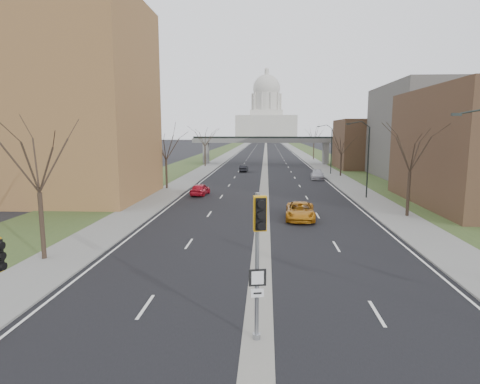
# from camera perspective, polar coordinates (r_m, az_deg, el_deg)

# --- Properties ---
(ground) EXTENTS (700.00, 700.00, 0.00)m
(ground) POSITION_cam_1_polar(r_m,az_deg,el_deg) (16.29, 2.58, -19.47)
(ground) COLOR black
(ground) RESTS_ON ground
(road_surface) EXTENTS (20.00, 600.00, 0.01)m
(road_surface) POSITION_cam_1_polar(r_m,az_deg,el_deg) (164.55, 3.67, 5.96)
(road_surface) COLOR black
(road_surface) RESTS_ON ground
(median_strip) EXTENTS (1.20, 600.00, 0.02)m
(median_strip) POSITION_cam_1_polar(r_m,az_deg,el_deg) (164.55, 3.67, 5.96)
(median_strip) COLOR gray
(median_strip) RESTS_ON ground
(sidewalk_right) EXTENTS (4.00, 600.00, 0.12)m
(sidewalk_right) POSITION_cam_1_polar(r_m,az_deg,el_deg) (164.96, 7.86, 5.93)
(sidewalk_right) COLOR gray
(sidewalk_right) RESTS_ON ground
(sidewalk_left) EXTENTS (4.00, 600.00, 0.12)m
(sidewalk_left) POSITION_cam_1_polar(r_m,az_deg,el_deg) (165.00, -0.52, 6.01)
(sidewalk_left) COLOR gray
(sidewalk_left) RESTS_ON ground
(grass_verge_right) EXTENTS (8.00, 600.00, 0.10)m
(grass_verge_right) POSITION_cam_1_polar(r_m,az_deg,el_deg) (165.50, 9.95, 5.88)
(grass_verge_right) COLOR #29401D
(grass_verge_right) RESTS_ON ground
(grass_verge_left) EXTENTS (8.00, 600.00, 0.10)m
(grass_verge_left) POSITION_cam_1_polar(r_m,az_deg,el_deg) (165.55, -2.61, 6.00)
(grass_verge_left) COLOR #29401D
(grass_verge_left) RESTS_ON ground
(apartment_building) EXTENTS (25.00, 16.00, 22.00)m
(apartment_building) POSITION_cam_1_polar(r_m,az_deg,el_deg) (51.66, -27.39, 11.39)
(apartment_building) COLOR brown
(apartment_building) RESTS_ON ground
(commercial_block_mid) EXTENTS (18.00, 22.00, 15.00)m
(commercial_block_mid) POSITION_cam_1_polar(r_m,az_deg,el_deg) (71.94, 26.69, 7.60)
(commercial_block_mid) COLOR #63605A
(commercial_block_mid) RESTS_ON ground
(commercial_block_far) EXTENTS (14.00, 14.00, 10.00)m
(commercial_block_far) POSITION_cam_1_polar(r_m,az_deg,el_deg) (87.17, 18.31, 6.46)
(commercial_block_far) COLOR brown
(commercial_block_far) RESTS_ON ground
(pedestrian_bridge) EXTENTS (34.00, 3.00, 6.45)m
(pedestrian_bridge) POSITION_cam_1_polar(r_m,az_deg,el_deg) (94.41, 3.61, 6.92)
(pedestrian_bridge) COLOR slate
(pedestrian_bridge) RESTS_ON ground
(capitol) EXTENTS (48.00, 42.00, 55.75)m
(capitol) POSITION_cam_1_polar(r_m,az_deg,el_deg) (334.55, 3.76, 10.51)
(capitol) COLOR beige
(capitol) RESTS_ON ground
(streetlight_mid) EXTENTS (2.61, 0.20, 8.70)m
(streetlight_mid) POSITION_cam_1_polar(r_m,az_deg,el_deg) (47.60, 16.93, 7.41)
(streetlight_mid) COLOR black
(streetlight_mid) RESTS_ON sidewalk_right
(streetlight_far) EXTENTS (2.61, 0.20, 8.70)m
(streetlight_far) POSITION_cam_1_polar(r_m,az_deg,el_deg) (73.17, 12.30, 7.89)
(streetlight_far) COLOR black
(streetlight_far) RESTS_ON sidewalk_right
(tree_left_a) EXTENTS (7.20, 7.20, 9.40)m
(tree_left_a) POSITION_cam_1_polar(r_m,az_deg,el_deg) (26.02, -27.00, 5.42)
(tree_left_a) COLOR #382B21
(tree_left_a) RESTS_ON sidewalk_left
(tree_left_b) EXTENTS (6.75, 6.75, 8.81)m
(tree_left_b) POSITION_cam_1_polar(r_m,az_deg,el_deg) (54.04, -10.53, 6.97)
(tree_left_b) COLOR #382B21
(tree_left_b) RESTS_ON sidewalk_left
(tree_left_c) EXTENTS (7.65, 7.65, 9.99)m
(tree_left_c) POSITION_cam_1_polar(r_m,az_deg,el_deg) (87.38, -5.03, 8.20)
(tree_left_c) COLOR #382B21
(tree_left_c) RESTS_ON sidewalk_left
(tree_right_a) EXTENTS (7.20, 7.20, 9.40)m
(tree_right_a) POSITION_cam_1_polar(r_m,az_deg,el_deg) (38.55, 23.21, 6.41)
(tree_right_a) COLOR #382B21
(tree_right_a) RESTS_ON sidewalk_right
(tree_right_b) EXTENTS (6.30, 6.30, 8.22)m
(tree_right_b) POSITION_cam_1_polar(r_m,az_deg,el_deg) (70.56, 14.26, 6.88)
(tree_right_b) COLOR #382B21
(tree_right_b) RESTS_ON sidewalk_right
(tree_right_c) EXTENTS (7.65, 7.65, 9.99)m
(tree_right_c) POSITION_cam_1_polar(r_m,az_deg,el_deg) (110.11, 10.50, 8.18)
(tree_right_c) COLOR #382B21
(tree_right_c) RESTS_ON sidewalk_right
(signal_pole_median) EXTENTS (0.68, 0.92, 5.53)m
(signal_pole_median) POSITION_cam_1_polar(r_m,az_deg,el_deg) (14.18, 2.67, -7.00)
(signal_pole_median) COLOR gray
(signal_pole_median) RESTS_ON ground
(car_left_near) EXTENTS (2.16, 4.36, 1.43)m
(car_left_near) POSITION_cam_1_polar(r_m,az_deg,el_deg) (48.68, -5.68, 0.39)
(car_left_near) COLOR red
(car_left_near) RESTS_ON ground
(car_left_far) EXTENTS (1.55, 3.92, 1.27)m
(car_left_far) POSITION_cam_1_polar(r_m,az_deg,el_deg) (76.62, 0.55, 3.38)
(car_left_far) COLOR black
(car_left_far) RESTS_ON ground
(car_right_near) EXTENTS (2.80, 5.51, 1.49)m
(car_right_near) POSITION_cam_1_polar(r_m,az_deg,el_deg) (35.55, 8.56, -2.69)
(car_right_near) COLOR #B36E13
(car_right_near) RESTS_ON ground
(car_right_mid) EXTENTS (2.40, 5.14, 1.45)m
(car_right_mid) POSITION_cam_1_polar(r_m,az_deg,el_deg) (65.76, 10.94, 2.43)
(car_right_mid) COLOR #ABABB2
(car_right_mid) RESTS_ON ground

